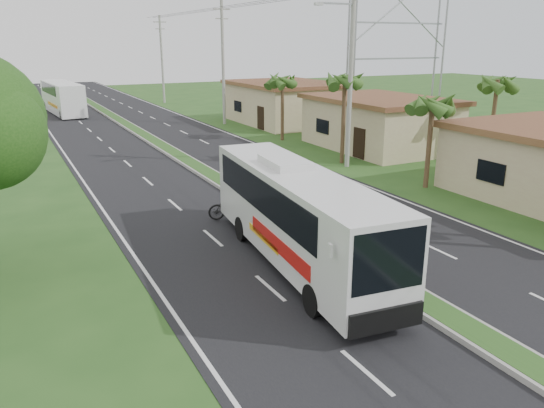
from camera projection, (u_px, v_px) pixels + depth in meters
name	position (u px, v px, depth m)	size (l,w,h in m)	color
ground	(473.00, 337.00, 14.02)	(180.00, 180.00, 0.00)	#264C1B
road_asphalt	(207.00, 174.00, 31.01)	(14.00, 160.00, 0.02)	black
median_strip	(207.00, 173.00, 30.98)	(1.20, 160.00, 0.18)	gray
lane_edge_left	(88.00, 189.00, 28.09)	(0.12, 160.00, 0.01)	silver
lane_edge_right	(306.00, 163.00, 33.94)	(0.12, 160.00, 0.01)	silver
shop_mid	(379.00, 122.00, 38.29)	(7.60, 10.60, 3.67)	tan
shop_far	(286.00, 102.00, 50.16)	(8.60, 11.60, 3.82)	tan
palm_verge_b	(433.00, 105.00, 27.04)	(2.40, 2.40, 5.05)	#473321
palm_verge_c	(345.00, 81.00, 32.50)	(2.40, 2.40, 5.85)	#473321
palm_verge_d	(283.00, 81.00, 40.54)	(2.40, 2.40, 5.25)	#473321
palm_behind_shop	(497.00, 84.00, 32.96)	(2.40, 2.40, 5.65)	#473321
utility_pole_b	(351.00, 63.00, 31.17)	(3.20, 0.28, 12.00)	gray
utility_pole_c	(223.00, 62.00, 48.36)	(1.60, 0.28, 11.00)	gray
utility_pole_d	(162.00, 59.00, 65.43)	(1.60, 0.28, 10.50)	gray
billboard_lattice	(398.00, 49.00, 47.12)	(10.18, 1.18, 12.07)	gray
coach_bus_main	(297.00, 211.00, 18.03)	(3.39, 11.19, 3.56)	silver
coach_bus_far	(62.00, 96.00, 56.41)	(3.26, 11.49, 3.30)	white
motorcyclist	(229.00, 200.00, 22.95)	(1.92, 0.94, 2.42)	black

